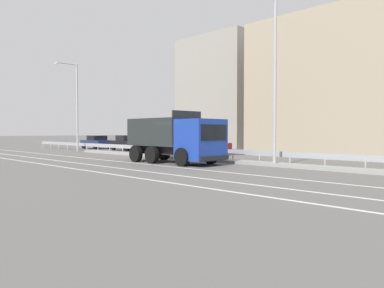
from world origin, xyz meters
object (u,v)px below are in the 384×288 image
(parked_car_0, at_px, (97,142))
(dump_truck, at_px, (184,142))
(parked_car_2, at_px, (160,145))
(parked_car_3, at_px, (207,146))
(street_lamp_1, at_px, (273,70))
(parked_car_1, at_px, (127,143))
(street_lamp_0, at_px, (75,102))
(median_road_sign, at_px, (162,143))

(parked_car_0, bearing_deg, dump_truck, -108.53)
(parked_car_2, xyz_separation_m, parked_car_3, (5.34, 0.62, 0.03))
(street_lamp_1, xyz_separation_m, parked_car_1, (-20.55, 4.67, -4.56))
(parked_car_0, bearing_deg, street_lamp_0, -142.67)
(parked_car_0, xyz_separation_m, parked_car_2, (11.05, 0.11, -0.05))
(dump_truck, xyz_separation_m, median_road_sign, (-5.23, 2.66, -0.25))
(parked_car_1, relative_size, parked_car_2, 0.82)
(parked_car_3, bearing_deg, parked_car_1, 88.76)
(median_road_sign, xyz_separation_m, parked_car_3, (0.08, 4.85, -0.33))
(dump_truck, distance_m, median_road_sign, 5.88)
(dump_truck, distance_m, parked_car_3, 9.12)
(street_lamp_0, height_order, parked_car_2, street_lamp_0)
(median_road_sign, bearing_deg, street_lamp_0, -179.03)
(parked_car_2, bearing_deg, street_lamp_0, -57.75)
(parked_car_1, bearing_deg, parked_car_0, -84.48)
(median_road_sign, distance_m, parked_car_3, 4.86)
(dump_truck, distance_m, street_lamp_0, 18.61)
(street_lamp_0, distance_m, parked_car_3, 14.50)
(street_lamp_1, height_order, parked_car_2, street_lamp_1)
(dump_truck, relative_size, parked_car_0, 1.75)
(street_lamp_1, bearing_deg, parked_car_1, 167.19)
(street_lamp_0, distance_m, parked_car_2, 9.73)
(street_lamp_0, bearing_deg, parked_car_0, 128.42)
(street_lamp_0, bearing_deg, dump_truck, -7.68)
(parked_car_2, distance_m, parked_car_3, 5.38)
(parked_car_3, bearing_deg, street_lamp_1, -121.92)
(street_lamp_0, xyz_separation_m, parked_car_1, (2.27, 4.53, -4.05))
(dump_truck, relative_size, parked_car_2, 1.38)
(dump_truck, xyz_separation_m, street_lamp_1, (4.70, 2.30, 4.03))
(street_lamp_1, bearing_deg, parked_car_3, 152.16)
(street_lamp_0, distance_m, street_lamp_1, 22.82)
(parked_car_1, bearing_deg, street_lamp_1, 80.64)
(median_road_sign, relative_size, parked_car_1, 0.51)
(dump_truck, height_order, street_lamp_0, street_lamp_0)
(parked_car_2, bearing_deg, street_lamp_1, 75.23)
(dump_truck, xyz_separation_m, parked_car_2, (-10.49, 6.88, -0.61))
(dump_truck, bearing_deg, median_road_sign, -116.69)
(street_lamp_1, xyz_separation_m, parked_car_0, (-26.24, 4.47, -4.59))
(median_road_sign, height_order, parked_car_1, median_road_sign)
(parked_car_1, xyz_separation_m, parked_car_3, (10.69, 0.53, -0.05))
(dump_truck, xyz_separation_m, parked_car_3, (-5.15, 7.50, -0.58))
(street_lamp_0, height_order, parked_car_1, street_lamp_0)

